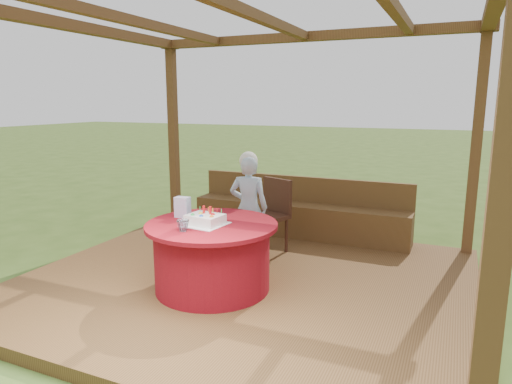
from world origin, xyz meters
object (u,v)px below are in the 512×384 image
at_px(chair, 270,211).
at_px(birthday_cake, 205,219).
at_px(bench, 299,217).
at_px(elderly_woman, 249,205).
at_px(drinking_glass, 183,226).
at_px(table, 212,256).
at_px(gift_bag, 183,207).

height_order(chair, birthday_cake, chair).
bearing_deg(bench, elderly_woman, -102.26).
bearing_deg(elderly_woman, bench, 77.74).
relative_size(birthday_cake, drinking_glass, 3.60).
distance_m(chair, birthday_cake, 1.41).
relative_size(elderly_woman, drinking_glass, 11.15).
distance_m(table, birthday_cake, 0.39).
xyz_separation_m(birthday_cake, drinking_glass, (-0.07, -0.28, 0.00)).
relative_size(bench, table, 2.34).
relative_size(bench, chair, 3.34).
height_order(chair, elderly_woman, elderly_woman).
relative_size(table, gift_bag, 6.14).
bearing_deg(gift_bag, chair, 67.43).
height_order(table, chair, chair).
distance_m(table, drinking_glass, 0.52).
bearing_deg(drinking_glass, chair, 83.90).
distance_m(bench, elderly_woman, 1.21).
bearing_deg(elderly_woman, gift_bag, -110.44).
relative_size(bench, birthday_cake, 7.32).
height_order(elderly_woman, birthday_cake, elderly_woman).
xyz_separation_m(table, elderly_woman, (-0.05, 0.97, 0.30)).
distance_m(bench, gift_bag, 2.15).
bearing_deg(elderly_woman, chair, 69.79).
distance_m(elderly_woman, drinking_glass, 1.32).
distance_m(bench, birthday_cake, 2.23).
relative_size(elderly_woman, birthday_cake, 3.10).
xyz_separation_m(gift_bag, drinking_glass, (0.28, -0.43, -0.05)).
height_order(table, drinking_glass, drinking_glass).
xyz_separation_m(chair, gift_bag, (-0.46, -1.24, 0.27)).
bearing_deg(table, chair, 86.74).
relative_size(elderly_woman, gift_bag, 6.06).
height_order(birthday_cake, gift_bag, gift_bag).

